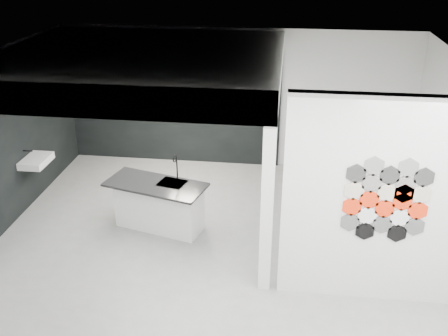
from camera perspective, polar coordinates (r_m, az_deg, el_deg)
floor at (r=7.99m, az=-0.99°, el=-8.39°), size 7.00×6.00×0.01m
partition_panel at (r=6.46m, az=17.56°, el=-3.95°), size 2.45×0.15×2.80m
bay_clad_back at (r=10.33m, az=-5.90°, el=6.90°), size 4.40×0.04×2.35m
bay_clad_left at (r=9.36m, az=-21.70°, el=3.16°), size 0.04×4.00×2.35m
bulkhead at (r=8.11m, az=-9.42°, el=11.65°), size 4.40×4.00×0.40m
corner_column at (r=6.45m, az=4.92°, el=-5.09°), size 0.16×0.16×2.35m
fascia_beam at (r=6.37m, az=-14.14°, el=7.38°), size 4.40×0.16×0.40m
wall_basin at (r=9.21m, az=-20.67°, el=0.77°), size 0.40×0.60×0.12m
display_shelf at (r=10.17m, az=-5.50°, el=7.36°), size 3.00×0.15×0.04m
kitchen_island at (r=8.19m, az=-7.43°, el=-4.11°), size 1.71×1.09×1.28m
stockpot at (r=10.47m, az=-12.23°, el=8.11°), size 0.24×0.24×0.20m
kettle at (r=9.96m, az=0.70°, el=7.62°), size 0.18×0.18×0.13m
glass_bowl at (r=9.95m, az=2.16°, el=7.47°), size 0.16×0.16×0.10m
glass_vase at (r=9.94m, az=2.16°, el=7.57°), size 0.12×0.12×0.14m
bottle_dark at (r=10.23m, az=-7.80°, el=7.97°), size 0.08×0.08×0.17m
utensil_cup at (r=10.35m, az=-9.96°, el=7.83°), size 0.10×0.10×0.10m
hex_tile_cluster at (r=6.35m, az=18.09°, el=-3.52°), size 1.04×0.02×1.16m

